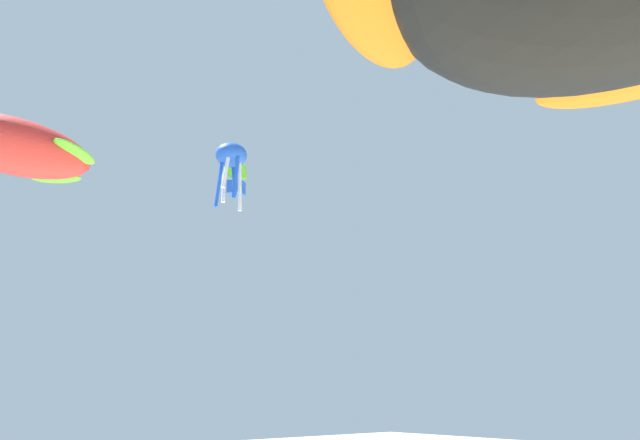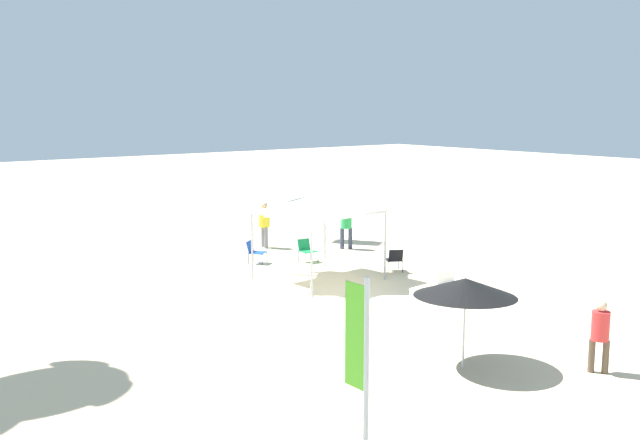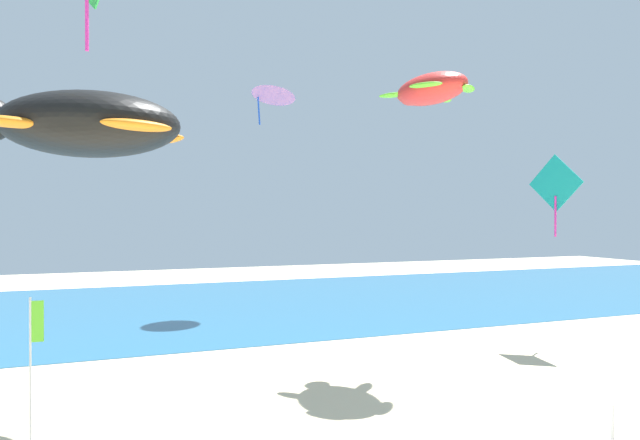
{
  "view_description": "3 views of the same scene",
  "coord_description": "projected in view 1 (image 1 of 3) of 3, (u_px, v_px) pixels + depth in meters",
  "views": [
    {
      "loc": [
        -9.58,
        14.83,
        5.69
      ],
      "look_at": [
        -0.13,
        6.96,
        10.05
      ],
      "focal_mm": 28.45,
      "sensor_mm": 36.0,
      "label": 1
    },
    {
      "loc": [
        -16.43,
        13.62,
        5.7
      ],
      "look_at": [
        1.47,
        -0.28,
        2.1
      ],
      "focal_mm": 41.08,
      "sensor_mm": 36.0,
      "label": 2
    },
    {
      "loc": [
        -9.68,
        -8.23,
        6.18
      ],
      "look_at": [
        -0.13,
        15.94,
        5.99
      ],
      "focal_mm": 32.71,
      "sensor_mm": 36.0,
      "label": 3
    }
  ],
  "objects": [
    {
      "name": "kite_turtle_red",
      "position": [
        10.0,
        146.0,
        12.67
      ],
      "size": [
        3.95,
        4.4,
        1.74
      ],
      "rotation": [
        0.0,
        0.0,
        1.55
      ],
      "color": "red"
    },
    {
      "name": "kite_box_lime",
      "position": [
        237.0,
        180.0,
        31.53
      ],
      "size": [
        1.33,
        1.34,
        2.02
      ],
      "rotation": [
        0.0,
        0.0,
        0.68
      ],
      "color": "#66D82D"
    },
    {
      "name": "kite_octopus_blue",
      "position": [
        231.0,
        158.0,
        24.86
      ],
      "size": [
        1.54,
        1.54,
        3.41
      ],
      "rotation": [
        0.0,
        0.0,
        5.34
      ],
      "color": "blue"
    }
  ]
}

